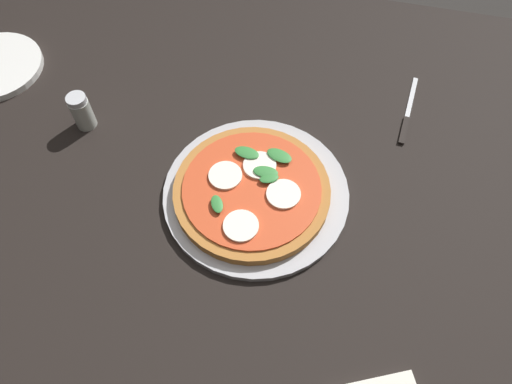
% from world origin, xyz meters
% --- Properties ---
extents(ground_plane, '(6.00, 6.00, 0.00)m').
position_xyz_m(ground_plane, '(0.00, 0.00, 0.00)').
color(ground_plane, '#2D2B28').
extents(dining_table, '(1.46, 1.10, 0.72)m').
position_xyz_m(dining_table, '(0.00, 0.00, 0.64)').
color(dining_table, black).
rests_on(dining_table, ground_plane).
extents(serving_tray, '(0.32, 0.32, 0.01)m').
position_xyz_m(serving_tray, '(0.08, -0.04, 0.72)').
color(serving_tray, '#B2B2B7').
rests_on(serving_tray, dining_table).
extents(pizza, '(0.27, 0.27, 0.03)m').
position_xyz_m(pizza, '(0.07, -0.05, 0.74)').
color(pizza, '#B27033').
rests_on(pizza, serving_tray).
extents(knife, '(0.03, 0.18, 0.01)m').
position_xyz_m(knife, '(0.32, 0.19, 0.72)').
color(knife, black).
rests_on(knife, dining_table).
extents(pepper_shaker, '(0.04, 0.04, 0.07)m').
position_xyz_m(pepper_shaker, '(-0.27, 0.04, 0.75)').
color(pepper_shaker, '#B2B7AD').
rests_on(pepper_shaker, dining_table).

